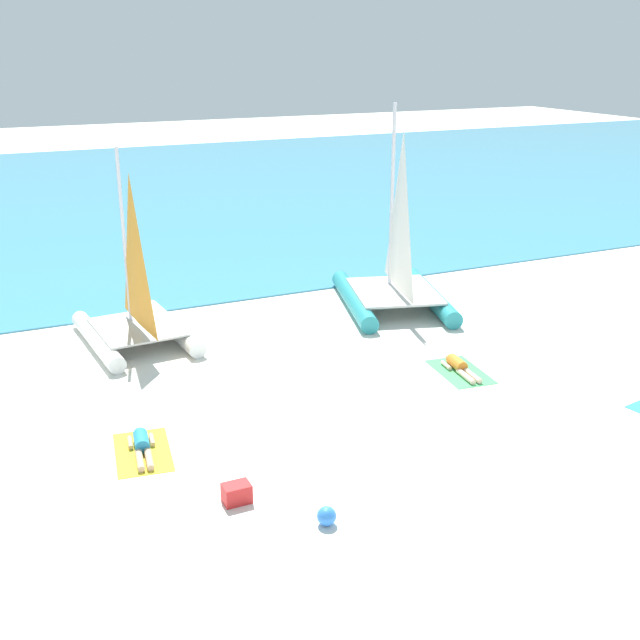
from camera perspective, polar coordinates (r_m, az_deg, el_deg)
The scene contains 10 objects.
ground_plane at distance 25.02m, azimuth -5.10°, elevation 1.11°, with size 120.00×120.00×0.00m, color white.
ocean_water at distance 44.26m, azimuth -14.31°, elevation 8.78°, with size 120.00×40.00×0.05m, color teal.
sailboat_teal at distance 24.46m, azimuth 5.42°, elevation 2.94°, with size 4.21×5.40×6.20m.
sailboat_white at distance 22.08m, azimuth -13.25°, elevation 0.28°, with size 2.90×4.26×5.33m.
towel_left at distance 16.61m, azimuth -12.76°, elevation -9.34°, with size 1.10×1.90×0.01m, color yellow.
sunbather_left at distance 16.61m, azimuth -12.81°, elevation -8.85°, with size 0.62×1.57×0.30m.
towel_middle at distance 20.22m, azimuth 10.16°, elevation -3.73°, with size 1.10×1.90×0.01m, color #4CB266.
sunbather_middle at distance 20.22m, azimuth 10.09°, elevation -3.33°, with size 0.59×1.57×0.30m.
beach_ball at distance 13.96m, azimuth 0.48°, elevation -14.06°, with size 0.34×0.34×0.34m, color #337FE5.
cooler_box at distance 14.64m, azimuth -6.07°, elevation -12.41°, with size 0.50×0.36×0.36m, color red.
Camera 1 is at (-7.90, -12.38, 7.92)m, focal length 44.03 mm.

